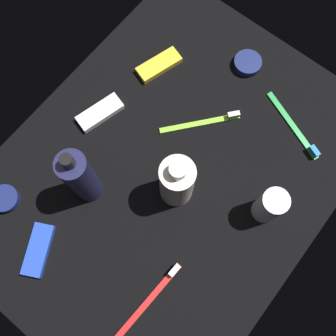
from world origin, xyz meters
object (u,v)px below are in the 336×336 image
at_px(bodywash_bottle, 177,182).
at_px(deodorant_stick, 270,206).
at_px(snack_bar_yellow, 159,65).
at_px(snack_bar_white, 100,113).
at_px(toothbrush_green, 296,129).
at_px(snack_bar_blue, 38,250).
at_px(toothbrush_red, 153,296).
at_px(cream_tin_right, 5,199).
at_px(cream_tin_left, 247,63).
at_px(lotion_bottle, 81,177).
at_px(toothbrush_lime, 205,122).

bearing_deg(bodywash_bottle, deodorant_stick, 115.37).
height_order(snack_bar_yellow, snack_bar_white, same).
relative_size(toothbrush_green, snack_bar_blue, 1.66).
bearing_deg(snack_bar_blue, toothbrush_red, 80.32).
distance_m(snack_bar_white, snack_bar_blue, 0.32).
bearing_deg(bodywash_bottle, snack_bar_white, -97.70).
relative_size(bodywash_bottle, toothbrush_red, 0.91).
bearing_deg(cream_tin_right, snack_bar_yellow, 173.33).
xyz_separation_m(bodywash_bottle, cream_tin_left, (-0.34, -0.06, -0.06)).
distance_m(lotion_bottle, snack_bar_yellow, 0.33).
distance_m(lotion_bottle, toothbrush_red, 0.27).
height_order(snack_bar_yellow, snack_bar_blue, same).
distance_m(deodorant_stick, snack_bar_yellow, 0.40).
bearing_deg(snack_bar_yellow, cream_tin_left, 146.94).
xyz_separation_m(toothbrush_red, cream_tin_right, (0.04, -0.36, 0.00)).
distance_m(bodywash_bottle, toothbrush_red, 0.23).
relative_size(toothbrush_red, cream_tin_left, 2.85).
bearing_deg(cream_tin_right, snack_bar_white, 174.75).
xyz_separation_m(bodywash_bottle, snack_bar_blue, (0.27, -0.14, -0.07)).
relative_size(lotion_bottle, snack_bar_yellow, 1.98).
distance_m(cream_tin_left, cream_tin_right, 0.61).
bearing_deg(toothbrush_lime, snack_bar_yellow, -105.35).
height_order(bodywash_bottle, toothbrush_lime, bodywash_bottle).
height_order(toothbrush_green, snack_bar_white, toothbrush_green).
distance_m(snack_bar_white, cream_tin_left, 0.35).
relative_size(toothbrush_lime, toothbrush_green, 0.85).
xyz_separation_m(bodywash_bottle, cream_tin_right, (0.24, -0.26, -0.06)).
bearing_deg(snack_bar_blue, lotion_bottle, 154.60).
xyz_separation_m(snack_bar_yellow, cream_tin_left, (-0.13, 0.16, 0.00)).
height_order(lotion_bottle, cream_tin_left, lotion_bottle).
relative_size(deodorant_stick, toothbrush_red, 0.58).
xyz_separation_m(toothbrush_lime, toothbrush_red, (0.35, 0.14, 0.00)).
distance_m(bodywash_bottle, snack_bar_yellow, 0.30).
distance_m(toothbrush_red, snack_bar_blue, 0.25).
bearing_deg(bodywash_bottle, lotion_bottle, -52.65).
xyz_separation_m(toothbrush_lime, cream_tin_left, (-0.18, -0.01, 0.00)).
distance_m(toothbrush_green, snack_bar_yellow, 0.34).
bearing_deg(toothbrush_red, bodywash_bottle, -153.86).
xyz_separation_m(toothbrush_lime, cream_tin_right, (0.40, -0.22, 0.00)).
bearing_deg(cream_tin_left, lotion_bottle, -11.18).
distance_m(toothbrush_green, cream_tin_left, 0.19).
height_order(bodywash_bottle, toothbrush_green, bodywash_bottle).
bearing_deg(snack_bar_yellow, cream_tin_right, 10.66).
bearing_deg(bodywash_bottle, cream_tin_right, -48.25).
distance_m(snack_bar_white, cream_tin_right, 0.27).
bearing_deg(toothbrush_lime, deodorant_stick, 69.37).
height_order(lotion_bottle, toothbrush_red, lotion_bottle).
bearing_deg(deodorant_stick, bodywash_bottle, -64.63).
xyz_separation_m(snack_bar_white, cream_tin_left, (-0.30, 0.18, 0.00)).
bearing_deg(snack_bar_blue, snack_bar_white, 171.18).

